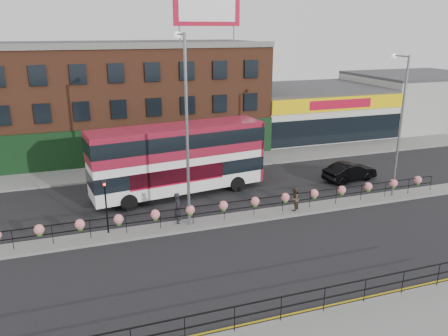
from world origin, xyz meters
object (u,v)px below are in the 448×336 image
object	(u,v)px
pedestrian_a	(178,208)
lamp_column_east	(399,115)
car	(350,172)
pedestrian_b	(294,199)
double_decker_bus	(179,153)
lamp_column_west	(185,116)

from	to	relation	value
pedestrian_a	lamp_column_east	world-z (taller)	lamp_column_east
car	pedestrian_b	size ratio (longest dim) A/B	2.88
car	pedestrian_a	size ratio (longest dim) A/B	2.39
pedestrian_b	lamp_column_east	size ratio (longest dim) A/B	0.16
car	pedestrian_a	distance (m)	15.15
pedestrian_a	pedestrian_b	size ratio (longest dim) A/B	1.21
double_decker_bus	lamp_column_east	bearing A→B (deg)	-20.79
lamp_column_west	lamp_column_east	size ratio (longest dim) A/B	1.15
car	pedestrian_b	world-z (taller)	pedestrian_b
lamp_column_east	lamp_column_west	bearing A→B (deg)	179.94
double_decker_bus	car	world-z (taller)	double_decker_bus
car	pedestrian_a	bearing A→B (deg)	95.47
pedestrian_a	pedestrian_b	xyz separation A→B (m)	(7.60, -0.57, -0.16)
pedestrian_a	pedestrian_b	world-z (taller)	pedestrian_a
pedestrian_b	lamp_column_west	bearing A→B (deg)	-42.18
car	pedestrian_b	xyz separation A→B (m)	(-7.09, -4.24, 0.22)
pedestrian_b	double_decker_bus	bearing A→B (deg)	-81.43
pedestrian_b	lamp_column_west	distance (m)	9.15
double_decker_bus	lamp_column_west	distance (m)	6.54
double_decker_bus	pedestrian_a	bearing A→B (deg)	-104.16
lamp_column_west	lamp_column_east	distance (m)	14.89
double_decker_bus	car	size ratio (longest dim) A/B	2.78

